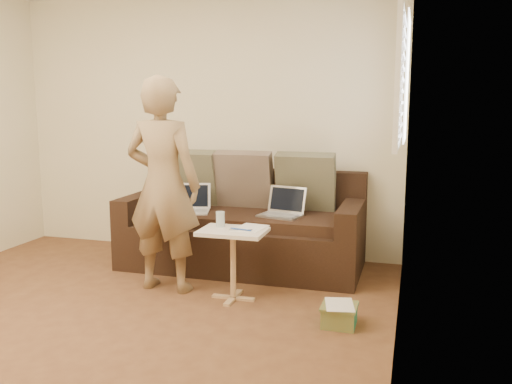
# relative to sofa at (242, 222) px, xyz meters

# --- Properties ---
(floor) EXTENTS (4.50, 4.50, 0.00)m
(floor) POSITION_rel_sofa_xyz_m (-0.55, -1.77, -0.42)
(floor) COLOR brown
(floor) RESTS_ON ground
(wall_back) EXTENTS (4.00, 0.00, 4.00)m
(wall_back) POSITION_rel_sofa_xyz_m (-0.55, 0.48, 0.87)
(wall_back) COLOR beige
(wall_back) RESTS_ON ground
(wall_right) EXTENTS (0.00, 4.50, 4.50)m
(wall_right) POSITION_rel_sofa_xyz_m (1.45, -1.77, 0.87)
(wall_right) COLOR beige
(wall_right) RESTS_ON ground
(window_blinds) EXTENTS (0.12, 0.88, 1.08)m
(window_blinds) POSITION_rel_sofa_xyz_m (1.40, -0.27, 1.28)
(window_blinds) COLOR white
(window_blinds) RESTS_ON wall_right
(sofa) EXTENTS (2.20, 0.95, 0.85)m
(sofa) POSITION_rel_sofa_xyz_m (0.00, 0.00, 0.00)
(sofa) COLOR black
(sofa) RESTS_ON ground
(pillow_left) EXTENTS (0.55, 0.29, 0.57)m
(pillow_left) POSITION_rel_sofa_xyz_m (-0.60, 0.21, 0.37)
(pillow_left) COLOR #52523D
(pillow_left) RESTS_ON sofa
(pillow_mid) EXTENTS (0.55, 0.27, 0.57)m
(pillow_mid) POSITION_rel_sofa_xyz_m (-0.05, 0.23, 0.37)
(pillow_mid) COLOR brown
(pillow_mid) RESTS_ON sofa
(pillow_right) EXTENTS (0.55, 0.28, 0.57)m
(pillow_right) POSITION_rel_sofa_xyz_m (0.55, 0.24, 0.37)
(pillow_right) COLOR #52523D
(pillow_right) RESTS_ON sofa
(laptop_silver) EXTENTS (0.42, 0.34, 0.24)m
(laptop_silver) POSITION_rel_sofa_xyz_m (0.38, -0.09, 0.10)
(laptop_silver) COLOR #B7BABC
(laptop_silver) RESTS_ON sofa
(laptop_white) EXTENTS (0.42, 0.35, 0.26)m
(laptop_white) POSITION_rel_sofa_xyz_m (-0.46, -0.16, 0.10)
(laptop_white) COLOR white
(laptop_white) RESTS_ON sofa
(person) EXTENTS (0.65, 0.45, 1.74)m
(person) POSITION_rel_sofa_xyz_m (-0.42, -0.77, 0.45)
(person) COLOR olive
(person) RESTS_ON ground
(side_table) EXTENTS (0.51, 0.36, 0.56)m
(side_table) POSITION_rel_sofa_xyz_m (0.20, -0.85, -0.15)
(side_table) COLOR silver
(side_table) RESTS_ON ground
(drinking_glass) EXTENTS (0.07, 0.07, 0.12)m
(drinking_glass) POSITION_rel_sofa_xyz_m (0.07, -0.78, 0.19)
(drinking_glass) COLOR silver
(drinking_glass) RESTS_ON side_table
(scissors) EXTENTS (0.20, 0.15, 0.02)m
(scissors) POSITION_rel_sofa_xyz_m (0.27, -0.86, 0.14)
(scissors) COLOR silver
(scissors) RESTS_ON side_table
(paper_on_table) EXTENTS (0.25, 0.33, 0.00)m
(paper_on_table) POSITION_rel_sofa_xyz_m (0.31, -0.77, 0.14)
(paper_on_table) COLOR white
(paper_on_table) RESTS_ON side_table
(striped_box) EXTENTS (0.24, 0.24, 0.15)m
(striped_box) POSITION_rel_sofa_xyz_m (1.06, -1.13, -0.35)
(striped_box) COLOR #BE731C
(striped_box) RESTS_ON ground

